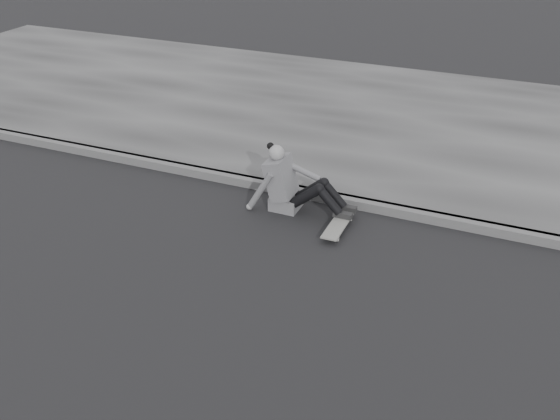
% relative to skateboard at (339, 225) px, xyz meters
% --- Properties ---
extents(ground, '(80.00, 80.00, 0.00)m').
position_rel_skateboard_xyz_m(ground, '(1.08, -1.94, -0.07)').
color(ground, black).
rests_on(ground, ground).
extents(curb, '(24.00, 0.16, 0.12)m').
position_rel_skateboard_xyz_m(curb, '(1.08, 0.64, -0.01)').
color(curb, '#515151').
rests_on(curb, ground).
extents(sidewalk, '(24.00, 6.00, 0.12)m').
position_rel_skateboard_xyz_m(sidewalk, '(1.08, 3.66, -0.01)').
color(sidewalk, '#3C3C3C').
rests_on(sidewalk, ground).
extents(skateboard, '(0.20, 0.78, 0.09)m').
position_rel_skateboard_xyz_m(skateboard, '(0.00, 0.00, 0.00)').
color(skateboard, '#9F9E99').
rests_on(skateboard, ground).
extents(seated_woman, '(1.38, 0.46, 0.88)m').
position_rel_skateboard_xyz_m(seated_woman, '(-0.73, 0.25, 0.29)').
color(seated_woman, '#5B5B5D').
rests_on(seated_woman, ground).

